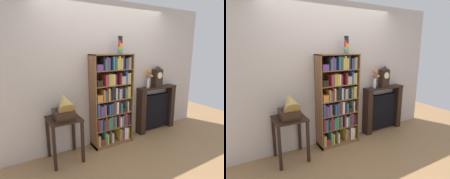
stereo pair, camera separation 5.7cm
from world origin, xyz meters
The scene contains 9 objects.
ground_plane centered at (0.00, 0.00, -0.01)m, with size 7.47×6.40×0.02m, color #997047.
wall_back centered at (0.12, 0.32, 1.30)m, with size 4.47×0.08×2.60m, color beige.
bookshelf centered at (0.00, 0.12, 0.81)m, with size 0.77×0.29×1.68m.
cup_stack centered at (0.17, 0.13, 1.83)m, with size 0.08×0.08×0.31m.
side_table_left centered at (-0.93, 0.03, 0.53)m, with size 0.50×0.49×0.71m.
gramophone centered at (-0.93, -0.03, 0.91)m, with size 0.28×0.45×0.48m.
fireplace_mantel centered at (1.16, 0.19, 0.48)m, with size 0.96×0.21×0.98m.
mantel_clock centered at (1.14, 0.17, 1.20)m, with size 0.19×0.15×0.44m.
flower_vase centered at (0.90, 0.18, 1.17)m, with size 0.16×0.14×0.38m.
Camera 1 is at (-1.67, -2.74, 1.79)m, focal length 30.18 mm.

